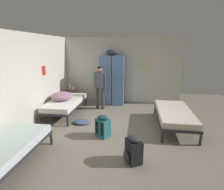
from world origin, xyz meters
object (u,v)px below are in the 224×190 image
object	(u,v)px
water_bottle	(70,86)
backpack_black	(133,150)
backpack_teal	(103,126)
bed_right	(174,114)
bed_left_front	(3,150)
bed_left_rear	(66,103)
clothes_pile_denim	(82,122)
lotion_bottle	(73,88)
locker_bank	(112,79)
bedding_heap	(62,96)
person_traveler	(100,84)
shelf_unit	(72,94)

from	to	relation	value
water_bottle	backpack_black	bearing A→B (deg)	-53.44
backpack_teal	bed_right	bearing A→B (deg)	23.84
bed_left_front	bed_left_rear	bearing A→B (deg)	90.00
bed_left_front	clothes_pile_denim	xyz separation A→B (m)	(0.75, 2.14, -0.33)
lotion_bottle	clothes_pile_denim	size ratio (longest dim) A/B	0.28
bed_left_front	bed_left_rear	world-z (taller)	same
water_bottle	backpack_black	xyz separation A→B (m)	(2.61, -3.52, -0.41)
locker_bank	clothes_pile_denim	size ratio (longest dim) A/B	4.38
bedding_heap	backpack_teal	xyz separation A→B (m)	(1.61, -1.30, -0.36)
locker_bank	water_bottle	size ratio (longest dim) A/B	8.91
locker_bank	clothes_pile_denim	world-z (taller)	locker_bank
locker_bank	person_traveler	xyz separation A→B (m)	(-0.34, -0.68, -0.05)
shelf_unit	clothes_pile_denim	bearing A→B (deg)	-62.25
locker_bank	bed_left_rear	world-z (taller)	locker_bank
locker_bank	water_bottle	bearing A→B (deg)	-176.45
locker_bank	lotion_bottle	size ratio (longest dim) A/B	15.69
water_bottle	clothes_pile_denim	world-z (taller)	water_bottle
lotion_bottle	bed_right	bearing A→B (deg)	-25.95
bed_left_rear	lotion_bottle	bearing A→B (deg)	98.64
lotion_bottle	clothes_pile_denim	distance (m)	2.16
bed_left_front	lotion_bottle	size ratio (longest dim) A/B	14.40
bed_right	water_bottle	distance (m)	4.09
bedding_heap	person_traveler	distance (m)	1.35
clothes_pile_denim	shelf_unit	bearing A→B (deg)	117.75
person_traveler	backpack_black	size ratio (longest dim) A/B	2.76
bed_right	bedding_heap	distance (m)	3.48
bed_left_rear	backpack_teal	distance (m)	2.02
backpack_teal	lotion_bottle	bearing A→B (deg)	123.91
person_traveler	shelf_unit	bearing A→B (deg)	156.38
clothes_pile_denim	backpack_black	bearing A→B (deg)	-46.28
lotion_bottle	clothes_pile_denim	xyz separation A→B (m)	(0.93, -1.86, -0.58)
water_bottle	backpack_black	world-z (taller)	water_bottle
locker_bank	backpack_teal	distance (m)	2.78
bed_left_front	bed_left_rear	distance (m)	2.81
locker_bank	bedding_heap	distance (m)	2.04
person_traveler	clothes_pile_denim	size ratio (longest dim) A/B	3.21
bed_right	water_bottle	xyz separation A→B (m)	(-3.67, 1.77, 0.29)
shelf_unit	water_bottle	distance (m)	0.34
bed_right	backpack_teal	bearing A→B (deg)	-156.16
bed_left_front	person_traveler	world-z (taller)	person_traveler
bed_left_front	bedding_heap	distance (m)	2.79
backpack_teal	shelf_unit	bearing A→B (deg)	124.57
backpack_black	clothes_pile_denim	distance (m)	2.22
water_bottle	lotion_bottle	world-z (taller)	water_bottle
backpack_black	person_traveler	bearing A→B (deg)	113.22
bed_right	backpack_black	world-z (taller)	backpack_black
bed_right	backpack_black	size ratio (longest dim) A/B	3.45
bed_left_front	person_traveler	xyz separation A→B (m)	(1.01, 3.48, 0.54)
water_bottle	backpack_teal	xyz separation A→B (m)	(1.84, -2.58, -0.41)
locker_bank	bed_left_front	distance (m)	4.41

